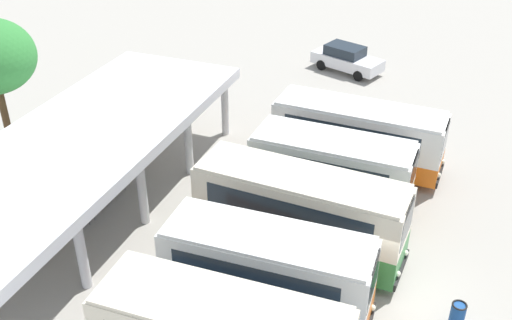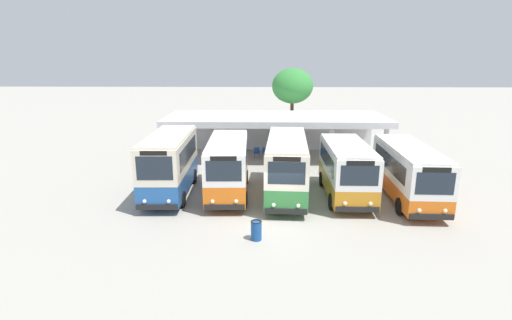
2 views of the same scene
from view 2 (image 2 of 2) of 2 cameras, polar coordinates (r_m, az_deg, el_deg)
name	(u,v)px [view 2 (image 2 of 2)]	position (r m, az deg, el deg)	size (l,w,h in m)	color
ground_plane	(277,223)	(19.43, 3.05, -9.17)	(180.00, 180.00, 0.00)	#A39E93
city_bus_nearest_orange	(170,162)	(23.25, -12.57, -0.32)	(2.48, 7.00, 3.58)	black
city_bus_second_in_row	(228,165)	(22.67, -4.15, -0.73)	(2.47, 6.79, 3.31)	black
city_bus_middle_cream	(287,164)	(22.62, 4.51, -0.62)	(2.64, 7.85, 3.42)	black
city_bus_fourth_amber	(346,168)	(22.85, 13.13, -1.17)	(2.46, 6.59, 3.15)	black
city_bus_fifth_blue	(408,171)	(23.53, 21.45, -1.45)	(2.49, 7.71, 3.08)	black
terminal_canopy	(275,123)	(31.82, 2.88, 5.39)	(17.35, 6.34, 3.40)	silver
waiting_chair_end_by_column	(257,152)	(31.28, 0.11, 1.21)	(0.45, 0.45, 0.86)	slate
waiting_chair_second_from_end	(265,152)	(31.21, 1.35, 1.18)	(0.45, 0.45, 0.86)	slate
waiting_chair_middle_seat	(273,152)	(31.32, 2.59, 1.21)	(0.45, 0.45, 0.86)	slate
waiting_chair_fourth_seat	(282,152)	(31.32, 3.82, 1.19)	(0.45, 0.45, 0.86)	slate
waiting_chair_fifth_seat	(290,152)	(31.39, 5.06, 1.20)	(0.45, 0.45, 0.86)	slate
waiting_chair_far_end_seat	(299,152)	(31.38, 6.30, 1.16)	(0.45, 0.45, 0.86)	slate
roadside_tree_behind_canopy	(292,86)	(36.08, 5.38, 10.73)	(3.73, 3.73, 6.96)	brown
litter_bin_apron	(256,230)	(17.54, 0.04, -10.27)	(0.49, 0.49, 0.90)	#19478C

